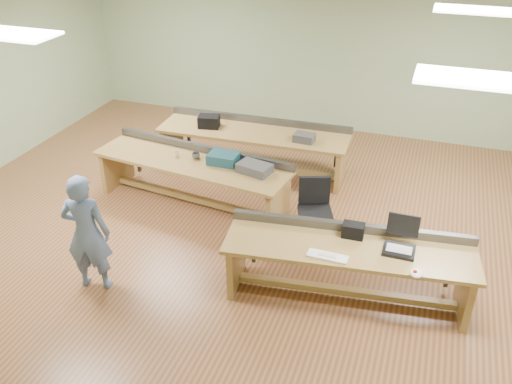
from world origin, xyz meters
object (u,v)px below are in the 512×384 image
drinks_can (177,154)px  parts_bin_grey (254,168)px  camera_bag (353,230)px  mug (196,156)px  workbench_front (348,259)px  person (87,233)px  parts_bin_teal (223,158)px  workbench_mid (193,171)px  laptop_base (399,251)px  workbench_back (254,140)px  task_chair (314,221)px

drinks_can → parts_bin_grey: bearing=-3.8°
camera_bag → mug: camera_bag is taller
workbench_front → drinks_can: 3.28m
person → parts_bin_teal: person is taller
workbench_mid → mug: 0.25m
camera_bag → parts_bin_teal: bearing=147.0°
workbench_front → camera_bag: camera_bag is taller
workbench_front → laptop_base: size_ratio=8.35×
workbench_back → laptop_base: workbench_back is taller
mug → drinks_can: (-0.30, -0.04, 0.01)m
camera_bag → laptop_base: bearing=-16.1°
laptop_base → workbench_front: bearing=-174.0°
workbench_back → person: bearing=-105.0°
workbench_front → parts_bin_teal: bearing=138.4°
laptop_base → parts_bin_grey: size_ratio=0.74×
workbench_mid → parts_bin_grey: bearing=3.8°
workbench_front → workbench_mid: size_ratio=0.93×
workbench_front → mug: 3.04m
workbench_back → laptop_base: (2.71, -2.74, 0.20)m
workbench_front → mug: bearing=143.3°
workbench_front → workbench_back: same height
workbench_mid → person: (-0.34, -2.24, 0.22)m
workbench_front → mug: workbench_front is taller
workbench_mid → parts_bin_teal: size_ratio=7.28×
mug → workbench_front: bearing=-29.6°
drinks_can → camera_bag: bearing=-23.2°
parts_bin_grey → person: bearing=-121.9°
parts_bin_teal → mug: (-0.45, -0.00, -0.03)m
parts_bin_teal → mug: size_ratio=3.63×
person → parts_bin_teal: bearing=-122.6°
task_chair → parts_bin_grey: task_chair is taller
person → workbench_back: bearing=-116.3°
workbench_front → camera_bag: size_ratio=11.65×
workbench_back → camera_bag: camera_bag is taller
mug → task_chair: bearing=-14.4°
camera_bag → task_chair: 1.12m
laptop_base → parts_bin_teal: size_ratio=0.81×
camera_bag → parts_bin_grey: 2.02m
workbench_back → drinks_can: (-0.78, -1.34, 0.24)m
workbench_front → workbench_mid: (-2.67, 1.43, 0.00)m
person → task_chair: 3.01m
workbench_mid → laptop_base: 3.51m
laptop_base → workbench_mid: bearing=157.3°
task_chair → parts_bin_grey: size_ratio=1.98×
laptop_base → task_chair: task_chair is taller
workbench_back → drinks_can: size_ratio=29.42×
workbench_mid → parts_bin_teal: (0.49, 0.07, 0.26)m
workbench_back → camera_bag: (2.15, -2.60, 0.27)m
mug → person: bearing=-99.1°
workbench_front → parts_bin_teal: parts_bin_teal is taller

